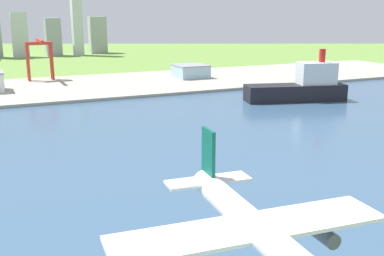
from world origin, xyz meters
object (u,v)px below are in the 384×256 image
object	(u,v)px
airplane_landing	(258,231)
warehouse_annex	(191,71)
port_crane_red	(39,51)
cargo_ship	(301,87)

from	to	relation	value
airplane_landing	warehouse_annex	distance (m)	419.20
port_crane_red	warehouse_annex	bearing A→B (deg)	-16.72
cargo_ship	warehouse_annex	size ratio (longest dim) A/B	2.53
cargo_ship	warehouse_annex	world-z (taller)	cargo_ship
warehouse_annex	airplane_landing	bearing A→B (deg)	-113.17
port_crane_red	cargo_ship	bearing A→B (deg)	-46.37
airplane_landing	warehouse_annex	bearing A→B (deg)	66.83
cargo_ship	port_crane_red	world-z (taller)	port_crane_red
cargo_ship	warehouse_annex	xyz separation A→B (m)	(-31.49, 137.32, -1.85)
cargo_ship	warehouse_annex	distance (m)	140.90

